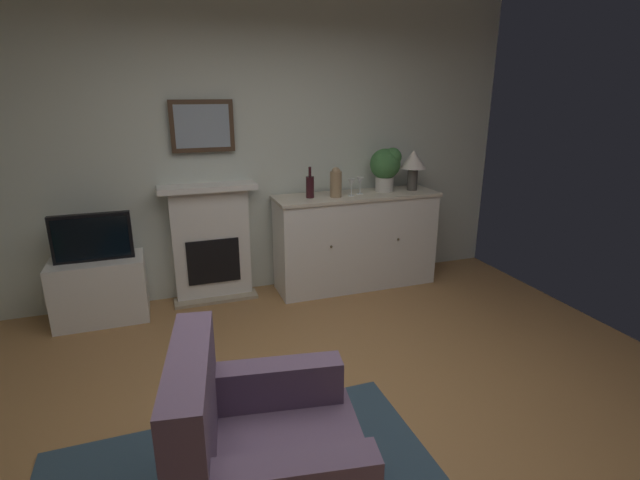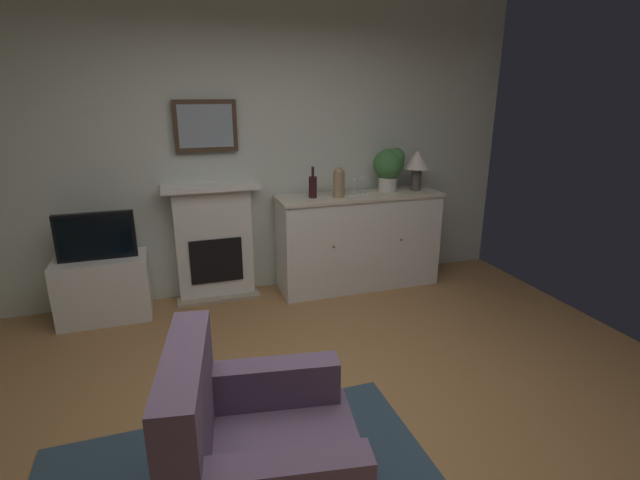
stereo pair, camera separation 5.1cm
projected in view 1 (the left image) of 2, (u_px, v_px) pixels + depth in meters
The scene contains 14 objects.
ground_plane at pixel (346, 440), 2.76m from camera, with size 5.20×4.71×0.10m, color #9E7042.
wall_rear at pixel (254, 137), 4.38m from camera, with size 5.20×0.06×2.99m, color silver.
fireplace_unit at pixel (211, 242), 4.41m from camera, with size 0.87×0.30×1.10m.
framed_picture at pixel (202, 126), 4.13m from camera, with size 0.55×0.04×0.45m.
sideboard_cabinet at pixel (356, 240), 4.71m from camera, with size 1.62×0.49×0.95m.
table_lamp at pixel (413, 162), 4.67m from camera, with size 0.26×0.26×0.40m.
wine_bottle at pixel (310, 186), 4.38m from camera, with size 0.08×0.08×0.29m.
wine_glass_left at pixel (352, 183), 4.46m from camera, with size 0.07×0.07×0.16m.
wine_glass_center at pixel (360, 182), 4.54m from camera, with size 0.07×0.07×0.16m.
vase_decorative at pixel (336, 182), 4.40m from camera, with size 0.11×0.11×0.28m.
tv_cabinet at pixel (100, 290), 4.04m from camera, with size 0.75×0.42×0.55m.
tv_set at pixel (92, 238), 3.87m from camera, with size 0.62×0.07×0.40m.
potted_plant_small at pixel (386, 165), 4.63m from camera, with size 0.30×0.30×0.43m.
armchair at pixel (260, 458), 2.04m from camera, with size 0.92×0.88×0.92m.
Camera 1 is at (-0.90, -2.10, 1.90)m, focal length 26.45 mm.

